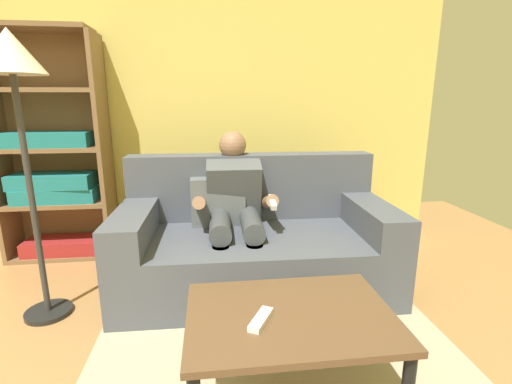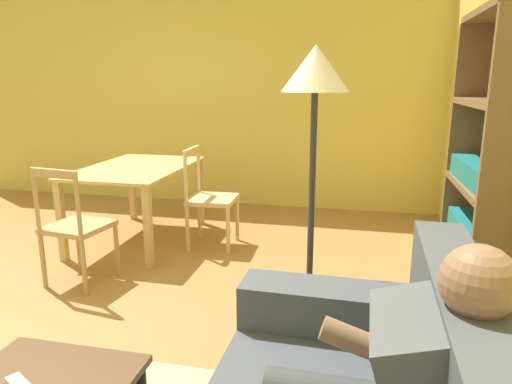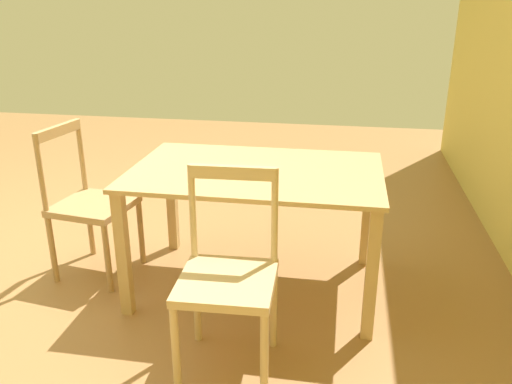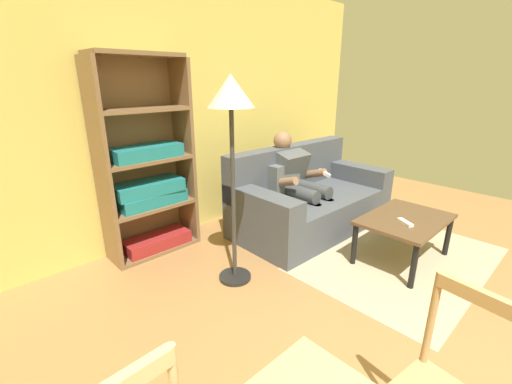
{
  "view_description": "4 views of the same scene",
  "coord_description": "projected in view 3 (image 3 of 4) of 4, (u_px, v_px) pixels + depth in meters",
  "views": [
    {
      "loc": [
        1.0,
        -0.34,
        1.33
      ],
      "look_at": [
        1.31,
        2.11,
        0.72
      ],
      "focal_mm": 25.73,
      "sensor_mm": 36.0,
      "label": 1
    },
    {
      "loc": [
        2.43,
        2.15,
        1.53
      ],
      "look_at": [
        -0.12,
        1.58,
        0.9
      ],
      "focal_mm": 32.48,
      "sensor_mm": 36.0,
      "label": 2
    },
    {
      "loc": [
        -2.01,
        2.8,
        1.63
      ],
      "look_at": [
        -1.54,
        0.1,
        0.6
      ],
      "focal_mm": 36.61,
      "sensor_mm": 36.0,
      "label": 3
    },
    {
      "loc": [
        -1.71,
        -0.08,
        1.68
      ],
      "look_at": [
        -0.12,
        1.58,
        0.9
      ],
      "focal_mm": 23.67,
      "sensor_mm": 36.0,
      "label": 4
    }
  ],
  "objects": [
    {
      "name": "dining_chair_facing_couch",
      "position": [
        90.0,
        204.0,
        3.15
      ],
      "size": [
        0.47,
        0.47,
        0.93
      ],
      "color": "tan",
      "rests_on": "ground_plane"
    },
    {
      "name": "dining_chair_near_wall",
      "position": [
        228.0,
        278.0,
        2.32
      ],
      "size": [
        0.44,
        0.44,
        0.93
      ],
      "color": "#D1B27F",
      "rests_on": "ground_plane"
    },
    {
      "name": "ground_plane",
      "position": [
        31.0,
        257.0,
        3.48
      ],
      "size": [
        8.31,
        8.31,
        0.0
      ],
      "primitive_type": "plane",
      "color": "#9E7042"
    },
    {
      "name": "dining_table",
      "position": [
        256.0,
        187.0,
        2.92
      ],
      "size": [
        1.39,
        0.9,
        0.73
      ],
      "color": "tan",
      "rests_on": "ground_plane"
    }
  ]
}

